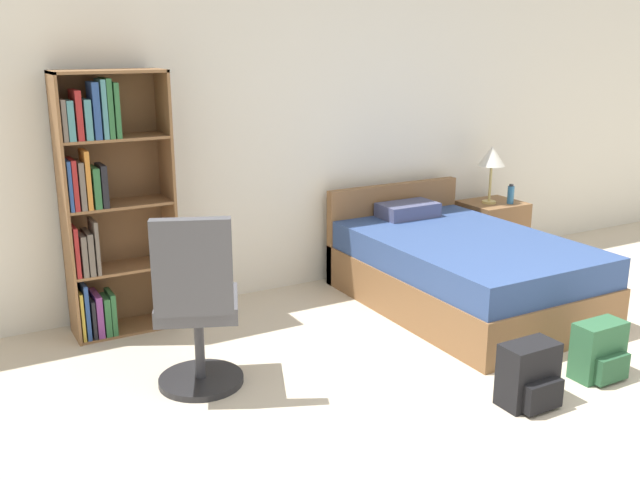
% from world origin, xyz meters
% --- Properties ---
extents(ground_plane, '(14.00, 14.00, 0.00)m').
position_xyz_m(ground_plane, '(0.00, 0.00, 0.00)').
color(ground_plane, beige).
extents(wall_back, '(9.00, 0.06, 2.60)m').
position_xyz_m(wall_back, '(0.00, 3.23, 1.30)').
color(wall_back, silver).
rests_on(wall_back, ground_plane).
extents(bookshelf, '(0.75, 0.33, 1.85)m').
position_xyz_m(bookshelf, '(-1.83, 2.94, 0.96)').
color(bookshelf, brown).
rests_on(bookshelf, ground_plane).
extents(bed, '(1.32, 2.02, 0.82)m').
position_xyz_m(bed, '(0.70, 2.14, 0.29)').
color(bed, brown).
rests_on(bed, ground_plane).
extents(office_chair, '(0.64, 0.69, 1.12)m').
position_xyz_m(office_chair, '(-1.60, 1.76, 0.53)').
color(office_chair, '#232326').
rests_on(office_chair, ground_plane).
extents(nightstand, '(0.54, 0.50, 0.58)m').
position_xyz_m(nightstand, '(1.71, 2.89, 0.29)').
color(nightstand, brown).
rests_on(nightstand, ground_plane).
extents(table_lamp, '(0.24, 0.24, 0.53)m').
position_xyz_m(table_lamp, '(1.66, 2.88, 1.00)').
color(table_lamp, tan).
rests_on(table_lamp, nightstand).
extents(water_bottle, '(0.06, 0.06, 0.18)m').
position_xyz_m(water_bottle, '(1.81, 2.77, 0.66)').
color(water_bottle, teal).
rests_on(water_bottle, nightstand).
extents(backpack_green, '(0.33, 0.23, 0.36)m').
position_xyz_m(backpack_green, '(0.63, 0.71, 0.17)').
color(backpack_green, '#2D603D').
rests_on(backpack_green, ground_plane).
extents(backpack_black, '(0.34, 0.25, 0.38)m').
position_xyz_m(backpack_black, '(0.00, 0.67, 0.18)').
color(backpack_black, black).
rests_on(backpack_black, ground_plane).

